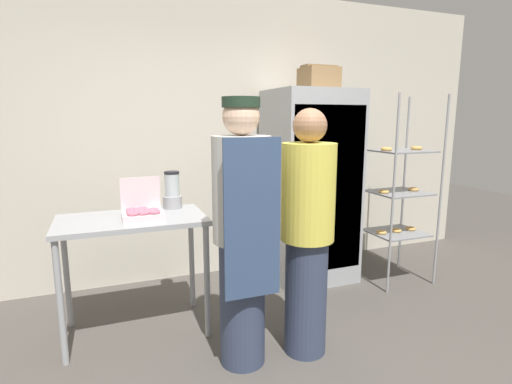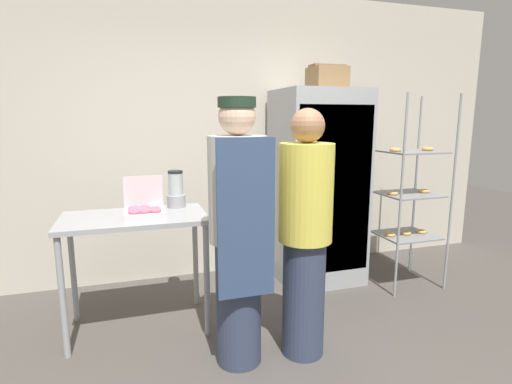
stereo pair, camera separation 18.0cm
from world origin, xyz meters
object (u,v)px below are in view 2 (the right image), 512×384
person_customer (305,234)px  cardboard_storage_box (327,78)px  refrigerator (317,187)px  person_baker (238,231)px  blender_pitcher (176,191)px  baking_rack (409,194)px  donut_box (144,211)px

person_customer → cardboard_storage_box: bearing=58.4°
refrigerator → cardboard_storage_box: bearing=21.6°
person_baker → person_customer: bearing=-4.3°
refrigerator → blender_pitcher: refrigerator is taller
baking_rack → cardboard_storage_box: cardboard_storage_box is taller
blender_pitcher → person_baker: 0.92m
cardboard_storage_box → person_baker: (-1.21, -1.21, -1.09)m
baking_rack → refrigerator: bearing=152.7°
blender_pitcher → cardboard_storage_box: cardboard_storage_box is taller
baking_rack → person_customer: size_ratio=1.09×
cardboard_storage_box → person_customer: size_ratio=0.20×
blender_pitcher → person_customer: bearing=-50.6°
person_baker → person_customer: 0.45m
refrigerator → person_baker: (-1.12, -1.17, -0.04)m
baking_rack → donut_box: 2.45m
baking_rack → person_baker: 2.05m
baking_rack → donut_box: (-2.45, -0.18, 0.05)m
baking_rack → person_baker: baking_rack is taller
blender_pitcher → person_customer: (0.74, -0.90, -0.17)m
person_baker → cardboard_storage_box: bearing=44.8°
refrigerator → baking_rack: bearing=-27.3°
baking_rack → blender_pitcher: baking_rack is taller
blender_pitcher → cardboard_storage_box: bearing=12.7°
cardboard_storage_box → person_customer: cardboard_storage_box is taller
person_baker → donut_box: bearing=133.0°
baking_rack → donut_box: size_ratio=6.28×
donut_box → cardboard_storage_box: (1.76, 0.61, 1.04)m
donut_box → person_baker: size_ratio=0.17×
person_baker → blender_pitcher: bearing=108.5°
refrigerator → person_customer: 1.38m
baking_rack → person_baker: size_ratio=1.05×
refrigerator → cardboard_storage_box: 1.05m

